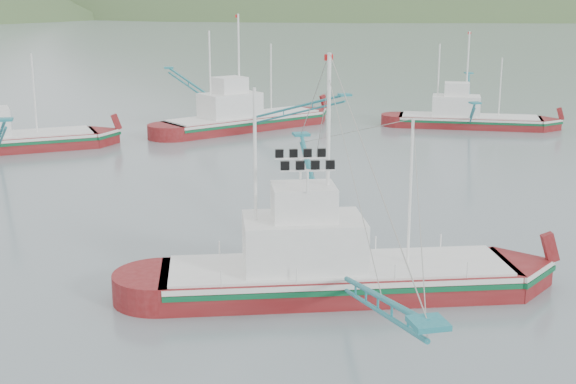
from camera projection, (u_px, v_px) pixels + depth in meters
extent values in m
plane|color=slate|center=(322.00, 304.00, 32.46)|extent=(1200.00, 1200.00, 0.00)
cube|color=maroon|center=(338.00, 289.00, 33.54)|extent=(15.06, 5.78, 1.96)
cube|color=silver|center=(338.00, 270.00, 33.34)|extent=(14.78, 5.82, 0.22)
cube|color=#0B522D|center=(338.00, 276.00, 33.40)|extent=(14.78, 5.84, 0.22)
cube|color=silver|center=(338.00, 266.00, 33.29)|extent=(14.31, 5.49, 0.12)
cube|color=silver|center=(303.00, 243.00, 32.89)|extent=(5.26, 3.74, 2.15)
cube|color=silver|center=(304.00, 202.00, 32.46)|extent=(2.80, 2.46, 1.37)
cylinder|color=white|center=(328.00, 164.00, 32.17)|extent=(0.16, 0.16, 8.81)
cylinder|color=white|center=(255.00, 181.00, 32.05)|extent=(0.14, 0.14, 7.49)
cylinder|color=white|center=(410.00, 193.00, 32.84)|extent=(0.12, 0.12, 6.17)
cylinder|color=white|center=(34.00, 94.00, 63.12)|extent=(0.12, 0.12, 6.31)
cube|color=maroon|center=(469.00, 126.00, 73.87)|extent=(13.09, 8.42, 1.71)
cube|color=silver|center=(470.00, 118.00, 73.69)|extent=(12.89, 8.38, 0.19)
cube|color=#0B522D|center=(470.00, 120.00, 73.75)|extent=(12.89, 8.40, 0.19)
cube|color=silver|center=(470.00, 116.00, 73.65)|extent=(12.44, 8.00, 0.10)
cube|color=silver|center=(456.00, 106.00, 73.67)|extent=(5.02, 4.26, 1.88)
cube|color=silver|center=(457.00, 89.00, 73.29)|extent=(2.80, 2.63, 1.20)
cylinder|color=white|center=(467.00, 74.00, 72.80)|extent=(0.14, 0.14, 7.70)
cylinder|color=white|center=(438.00, 80.00, 73.42)|extent=(0.12, 0.12, 6.54)
cylinder|color=white|center=(500.00, 88.00, 72.52)|extent=(0.10, 0.10, 5.39)
cube|color=maroon|center=(244.00, 127.00, 72.85)|extent=(15.46, 9.86, 2.02)
cube|color=silver|center=(244.00, 118.00, 72.64)|extent=(15.22, 9.81, 0.22)
cube|color=#0B522D|center=(244.00, 121.00, 72.70)|extent=(15.22, 9.82, 0.22)
cube|color=silver|center=(244.00, 116.00, 72.59)|extent=(14.69, 9.36, 0.12)
cube|color=silver|center=(230.00, 105.00, 71.44)|extent=(5.92, 5.00, 2.22)
cube|color=silver|center=(230.00, 85.00, 71.00)|extent=(3.30, 3.10, 1.41)
cylinder|color=white|center=(239.00, 66.00, 71.19)|extent=(0.16, 0.16, 9.08)
cylinder|color=white|center=(210.00, 76.00, 69.58)|extent=(0.14, 0.14, 7.72)
cylinder|color=white|center=(271.00, 79.00, 73.60)|extent=(0.12, 0.12, 6.35)
ellipsoid|color=#3B542B|center=(510.00, 10.00, 491.57)|extent=(684.00, 432.00, 306.00)
ellipsoid|color=slate|center=(150.00, 7.00, 567.47)|extent=(960.00, 400.00, 240.00)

